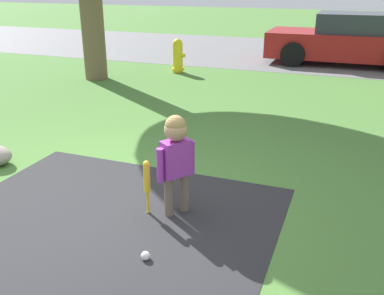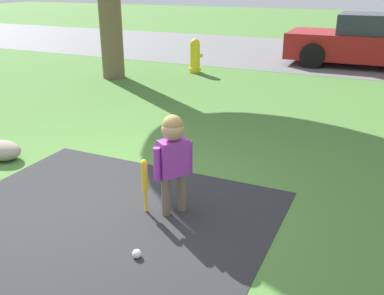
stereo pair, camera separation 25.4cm
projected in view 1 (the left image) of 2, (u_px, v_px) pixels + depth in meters
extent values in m
plane|color=#477533|center=(105.00, 207.00, 4.11)|extent=(60.00, 60.00, 0.00)
cube|color=slate|center=(282.00, 52.00, 12.71)|extent=(40.00, 6.00, 0.01)
cylinder|color=#6B5B4C|center=(169.00, 197.00, 3.89)|extent=(0.08, 0.08, 0.39)
cylinder|color=#6B5B4C|center=(184.00, 192.00, 3.98)|extent=(0.08, 0.08, 0.39)
cube|color=purple|center=(176.00, 158.00, 3.80)|extent=(0.27, 0.30, 0.33)
cylinder|color=purple|center=(160.00, 165.00, 3.73)|extent=(0.06, 0.06, 0.31)
cylinder|color=purple|center=(191.00, 157.00, 3.90)|extent=(0.06, 0.06, 0.31)
sphere|color=tan|center=(176.00, 130.00, 3.70)|extent=(0.20, 0.20, 0.20)
sphere|color=#997A47|center=(176.00, 126.00, 3.69)|extent=(0.19, 0.19, 0.19)
sphere|color=yellow|center=(148.00, 211.00, 3.99)|extent=(0.03, 0.03, 0.03)
cylinder|color=yellow|center=(148.00, 202.00, 3.96)|extent=(0.03, 0.03, 0.23)
cylinder|color=yellow|center=(147.00, 178.00, 3.86)|extent=(0.06, 0.06, 0.28)
sphere|color=yellow|center=(146.00, 164.00, 3.81)|extent=(0.06, 0.06, 0.06)
sphere|color=white|center=(145.00, 256.00, 3.32)|extent=(0.07, 0.07, 0.07)
cylinder|color=yellow|center=(178.00, 58.00, 9.87)|extent=(0.23, 0.23, 0.66)
sphere|color=yellow|center=(178.00, 44.00, 9.75)|extent=(0.22, 0.22, 0.22)
cylinder|color=yellow|center=(178.00, 69.00, 9.96)|extent=(0.29, 0.29, 0.05)
cylinder|color=yellow|center=(183.00, 56.00, 9.80)|extent=(0.10, 0.08, 0.08)
cube|color=maroon|center=(346.00, 45.00, 10.84)|extent=(3.87, 1.74, 0.63)
cube|color=#2D333D|center=(357.00, 23.00, 10.58)|extent=(1.87, 1.51, 0.47)
cylinder|color=black|center=(293.00, 55.00, 10.55)|extent=(0.60, 0.19, 0.59)
cylinder|color=black|center=(301.00, 45.00, 12.04)|extent=(0.60, 0.19, 0.59)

